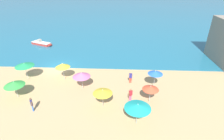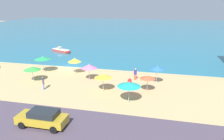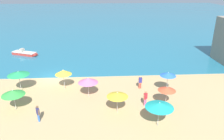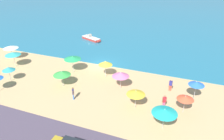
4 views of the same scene
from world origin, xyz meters
The scene contains 15 objects.
ground_plane centered at (0.00, 0.00, 0.00)m, with size 160.00×160.00×0.00m, color tan.
sea centered at (0.00, 55.00, 0.03)m, with size 150.00×110.00×0.05m, color teal.
beach_umbrella_1 centered at (13.04, -7.87, 1.92)m, with size 1.81×1.81×2.18m.
beach_umbrella_2 centered at (2.02, -3.40, 2.17)m, with size 1.95×1.95×2.51m.
beach_umbrella_5 centered at (-2.25, -7.73, 1.90)m, with size 2.26×2.26×2.20m.
beach_umbrella_6 centered at (4.99, -5.55, 2.03)m, with size 2.18×2.18×2.36m.
beach_umbrella_7 centered at (7.91, -8.92, 1.99)m, with size 2.08×2.08×2.27m.
beach_umbrella_8 centered at (14.00, -4.97, 2.28)m, with size 1.82×1.82×2.55m.
beach_umbrella_9 centered at (11.36, -11.22, 2.10)m, with size 2.49×2.49×2.39m.
beach_umbrella_10 centered at (-3.02, -3.68, 2.28)m, with size 2.46×2.46×2.55m.
bather_0 centered at (11.09, -3.86, 0.94)m, with size 0.57×0.25×1.67m.
bather_1 centered at (0.58, -9.92, 0.92)m, with size 0.38×0.49×1.64m.
bather_2 centered at (10.91, -7.78, 0.94)m, with size 0.48×0.39×1.68m.
parked_car_0 centered at (4.93, -17.56, 0.85)m, with size 4.31×1.81×1.49m.
skiff_nearshore centered at (-6.88, 10.25, 0.36)m, with size 4.78×2.93×1.09m.
Camera 2 is at (14.55, -32.34, 10.28)m, focal length 35.00 mm.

